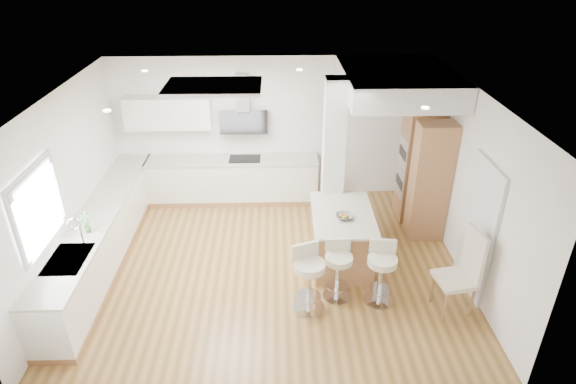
{
  "coord_description": "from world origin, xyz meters",
  "views": [
    {
      "loc": [
        0.1,
        -6.32,
        4.7
      ],
      "look_at": [
        0.28,
        0.4,
        1.12
      ],
      "focal_mm": 30.0,
      "sensor_mm": 36.0,
      "label": 1
    }
  ],
  "objects_px": {
    "peninsula": "(341,237)",
    "bar_stool_a": "(309,276)",
    "bar_stool_b": "(338,267)",
    "bar_stool_c": "(381,270)",
    "dining_chair": "(464,269)"
  },
  "relations": [
    {
      "from": "peninsula",
      "to": "bar_stool_a",
      "type": "xyz_separation_m",
      "value": [
        -0.61,
        -1.14,
        0.12
      ]
    },
    {
      "from": "bar_stool_b",
      "to": "bar_stool_c",
      "type": "bearing_deg",
      "value": -10.67
    },
    {
      "from": "peninsula",
      "to": "bar_stool_b",
      "type": "bearing_deg",
      "value": -99.28
    },
    {
      "from": "peninsula",
      "to": "dining_chair",
      "type": "relative_size",
      "value": 1.15
    },
    {
      "from": "bar_stool_b",
      "to": "bar_stool_c",
      "type": "distance_m",
      "value": 0.61
    },
    {
      "from": "peninsula",
      "to": "bar_stool_b",
      "type": "xyz_separation_m",
      "value": [
        -0.16,
        -0.9,
        0.07
      ]
    },
    {
      "from": "bar_stool_c",
      "to": "dining_chair",
      "type": "height_order",
      "value": "dining_chair"
    },
    {
      "from": "bar_stool_a",
      "to": "bar_stool_c",
      "type": "height_order",
      "value": "bar_stool_a"
    },
    {
      "from": "peninsula",
      "to": "dining_chair",
      "type": "bearing_deg",
      "value": -37.08
    },
    {
      "from": "peninsula",
      "to": "bar_stool_c",
      "type": "relative_size",
      "value": 1.52
    },
    {
      "from": "bar_stool_a",
      "to": "bar_stool_c",
      "type": "distance_m",
      "value": 1.05
    },
    {
      "from": "bar_stool_a",
      "to": "bar_stool_c",
      "type": "xyz_separation_m",
      "value": [
        1.04,
        0.13,
        -0.02
      ]
    },
    {
      "from": "peninsula",
      "to": "bar_stool_c",
      "type": "height_order",
      "value": "bar_stool_c"
    },
    {
      "from": "bar_stool_b",
      "to": "dining_chair",
      "type": "xyz_separation_m",
      "value": [
        1.69,
        -0.3,
        0.16
      ]
    },
    {
      "from": "bar_stool_c",
      "to": "dining_chair",
      "type": "xyz_separation_m",
      "value": [
        1.09,
        -0.19,
        0.14
      ]
    }
  ]
}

